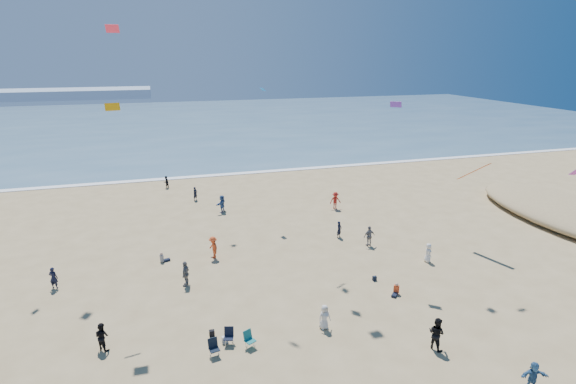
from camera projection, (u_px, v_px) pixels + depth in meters
name	position (u px, v px, depth m)	size (l,w,h in m)	color
ocean	(174.00, 123.00, 105.12)	(220.00, 100.00, 0.06)	#476B84
surf_line	(194.00, 177.00, 59.31)	(220.00, 1.20, 0.08)	white
standing_flyers	(268.00, 247.00, 35.71)	(30.81, 41.14, 1.90)	silver
seated_group	(310.00, 355.00, 23.65)	(16.09, 23.76, 0.84)	white
chair_cluster	(231.00, 342.00, 24.59)	(2.75, 1.52, 1.00)	black
white_tote	(225.00, 340.00, 25.27)	(0.35, 0.20, 0.40)	silver
black_backpack	(212.00, 333.00, 25.86)	(0.30, 0.22, 0.38)	black
navy_bag	(375.00, 278.00, 32.22)	(0.28, 0.18, 0.34)	black
kites_aloft	(392.00, 51.00, 28.52)	(41.63, 36.18, 29.78)	orange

